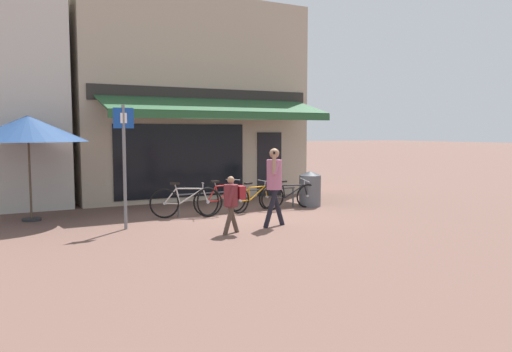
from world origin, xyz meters
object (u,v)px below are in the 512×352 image
Objects in this scene: litter_bin at (310,189)px; parking_sign at (124,154)px; bicycle_orange at (254,198)px; bicycle_red at (223,199)px; bicycle_silver at (186,202)px; bicycle_black at (290,196)px; pedestrian_child at (232,198)px; cafe_parasol at (28,129)px; pedestrian_adult at (274,178)px.

parking_sign is at bearing -170.88° from litter_bin.
bicycle_red is at bearing 158.40° from bicycle_orange.
bicycle_red reaches higher than bicycle_silver.
pedestrian_child is at bearing -137.27° from bicycle_black.
cafe_parasol is at bearing 145.76° from bicycle_red.
parking_sign is (-3.02, 1.26, 0.55)m from pedestrian_adult.
bicycle_orange is 5.82m from cafe_parasol.
bicycle_red is at bearing -15.58° from cafe_parasol.
pedestrian_child is (-1.78, -2.37, 0.39)m from bicycle_orange.
bicycle_black is at bearing -12.34° from cafe_parasol.
litter_bin is at bearing -141.96° from pedestrian_child.
pedestrian_child is at bearing -68.44° from bicycle_silver.
cafe_parasol is at bearing 176.40° from bicycle_silver.
bicycle_silver is 0.65× the size of parking_sign.
bicycle_black is 2.68m from pedestrian_adult.
bicycle_black is at bearing -137.34° from pedestrian_child.
pedestrian_adult is at bearing -125.69° from bicycle_black.
pedestrian_adult is 3.32m from parking_sign.
bicycle_silver is 2.55m from pedestrian_adult.
pedestrian_child is at bearing -45.39° from cafe_parasol.
litter_bin is at bearing 9.12° from parking_sign.
parking_sign is at bearing 172.90° from bicycle_orange.
bicycle_silver is at bearing -178.66° from litter_bin.
bicycle_black is 0.81m from litter_bin.
pedestrian_adult is (1.33, -2.05, 0.70)m from bicycle_silver.
bicycle_orange is (1.95, 0.06, -0.03)m from bicycle_silver.
bicycle_red is at bearing 17.75° from parking_sign.
bicycle_red is 1.97m from bicycle_black.
parking_sign is at bearing -34.96° from pedestrian_child.
bicycle_orange is 3.95m from parking_sign.
cafe_parasol reaches higher than litter_bin.
bicycle_red is 0.62× the size of parking_sign.
bicycle_orange is (0.92, -0.02, -0.04)m from bicycle_red.
cafe_parasol reaches higher than bicycle_orange.
parking_sign is at bearing -14.59° from pedestrian_adult.
pedestrian_adult is (0.30, -2.14, 0.69)m from bicycle_red.
bicycle_red is at bearing -179.85° from litter_bin.
bicycle_red is 2.57m from pedestrian_child.
pedestrian_child is 1.21× the size of litter_bin.
cafe_parasol is (-6.43, 1.41, 1.83)m from bicycle_black.
litter_bin is at bearing -9.73° from cafe_parasol.
bicycle_black is at bearing 15.98° from bicycle_silver.
bicycle_black is (3.00, -0.08, -0.03)m from bicycle_silver.
pedestrian_adult reaches higher than litter_bin.
pedestrian_adult is at bearing -138.81° from litter_bin.
bicycle_silver is at bearing -48.95° from pedestrian_adult.
bicycle_orange is at bearing 176.87° from bicycle_black.
bicycle_orange is 0.94× the size of pedestrian_adult.
cafe_parasol is at bearing 170.27° from litter_bin.
bicycle_orange is at bearing 13.15° from parking_sign.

